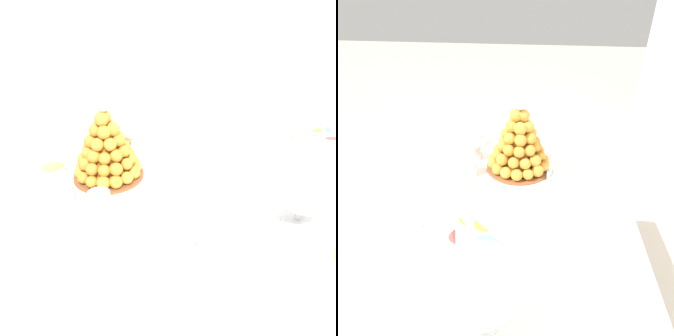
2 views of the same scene
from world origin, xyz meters
TOP-DOWN VIEW (x-y plane):
  - buffet_table at (0.00, 0.00)m, footprint 1.28×0.83m
  - serving_tray at (-0.21, -0.01)m, footprint 0.61×0.35m
  - croquembouche at (-0.27, 0.05)m, footprint 0.23×0.23m
  - dessert_cup_left at (-0.44, -0.12)m, footprint 0.06×0.06m
  - dessert_cup_mid_left at (-0.32, -0.12)m, footprint 0.06×0.06m
  - dessert_cup_centre at (-0.21, -0.12)m, footprint 0.06×0.06m
  - dessert_cup_mid_right at (-0.10, -0.12)m, footprint 0.05×0.05m
  - dessert_cup_right at (0.01, -0.12)m, footprint 0.06×0.06m
  - creme_brulee_ramekin at (-0.45, 0.01)m, footprint 0.08×0.08m
  - macaron_goblet at (0.32, 0.02)m, footprint 0.14×0.14m
  - wine_glass at (-0.24, 0.17)m, footprint 0.07×0.07m

SIDE VIEW (x-z plane):
  - buffet_table at x=0.00m, z-range 0.26..1.00m
  - serving_tray at x=-0.21m, z-range 0.73..0.75m
  - creme_brulee_ramekin at x=-0.45m, z-range 0.75..0.77m
  - dessert_cup_right at x=0.01m, z-range 0.74..0.79m
  - dessert_cup_left at x=-0.44m, z-range 0.74..0.79m
  - dessert_cup_mid_left at x=-0.32m, z-range 0.74..0.80m
  - dessert_cup_mid_right at x=-0.10m, z-range 0.74..0.80m
  - dessert_cup_centre at x=-0.21m, z-range 0.74..0.80m
  - croquembouche at x=-0.27m, z-range 0.71..0.97m
  - wine_glass at x=-0.24m, z-range 0.78..0.94m
  - macaron_goblet at x=0.32m, z-range 0.76..1.03m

